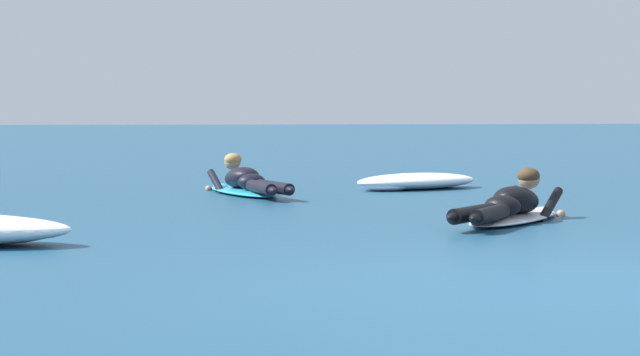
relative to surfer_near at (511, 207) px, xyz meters
The scene contains 4 objects.
ground_plane 5.89m from the surfer_near, 99.21° to the left, with size 120.00×120.00×0.00m, color navy.
surfer_near is the anchor object (origin of this frame).
surfer_far 4.63m from the surfer_near, 118.02° to the left, with size 1.02×2.65×0.54m.
whitewater_back 4.85m from the surfer_near, 88.51° to the left, with size 1.98×1.49×0.21m.
Camera 1 is at (-2.39, -7.29, 1.08)m, focal length 71.31 mm.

